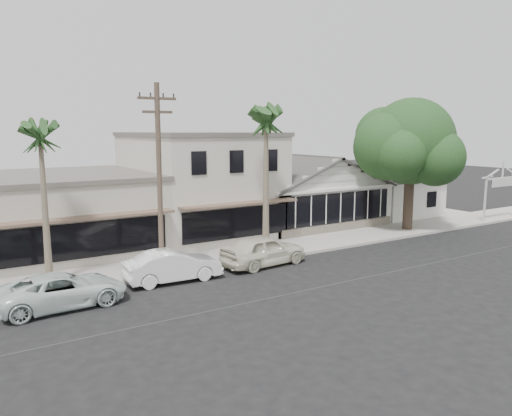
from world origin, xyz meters
TOP-DOWN VIEW (x-y plane):
  - ground at (0.00, 0.00)m, footprint 140.00×140.00m
  - sidewalk_north at (-8.00, 6.75)m, footprint 90.00×3.50m
  - corner_shop at (5.00, 12.47)m, footprint 10.40×8.60m
  - side_cottage at (13.20, 11.50)m, footprint 6.00×6.00m
  - arch_sign at (18.40, 5.30)m, footprint 4.12×0.12m
  - row_building_near at (-3.00, 13.50)m, footprint 8.00×10.00m
  - row_building_midnear at (-12.00, 13.50)m, footprint 10.00×10.00m
  - utility_pole at (-9.00, 5.20)m, footprint 1.80×0.24m
  - car_0 at (-3.81, 4.39)m, footprint 4.83×2.31m
  - car_1 at (-8.81, 4.35)m, footprint 4.51×1.79m
  - car_2 at (-13.81, 3.53)m, footprint 5.00×2.46m
  - shade_tree at (9.37, 6.76)m, footprint 8.15×7.37m
  - palm_east at (-2.31, 6.44)m, footprint 3.05×3.05m
  - palm_mid at (-13.79, 6.39)m, footprint 2.38×2.38m

SIDE VIEW (x-z plane):
  - ground at x=0.00m, z-range 0.00..0.00m
  - sidewalk_north at x=-8.00m, z-range 0.00..0.15m
  - car_2 at x=-13.81m, z-range 0.00..1.36m
  - car_1 at x=-8.81m, z-range 0.00..1.46m
  - car_0 at x=-3.81m, z-range 0.00..1.59m
  - side_cottage at x=13.20m, z-range 0.00..3.00m
  - row_building_midnear at x=-12.00m, z-range 0.00..4.20m
  - corner_shop at x=5.00m, z-range 0.07..5.17m
  - arch_sign at x=18.40m, z-range 1.18..5.13m
  - row_building_near at x=-3.00m, z-range 0.00..6.50m
  - utility_pole at x=-9.00m, z-range 0.29..9.29m
  - shade_tree at x=9.37m, z-range 1.43..10.48m
  - palm_mid at x=-13.79m, z-range 2.76..10.45m
  - palm_east at x=-2.31m, z-range 3.09..11.78m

